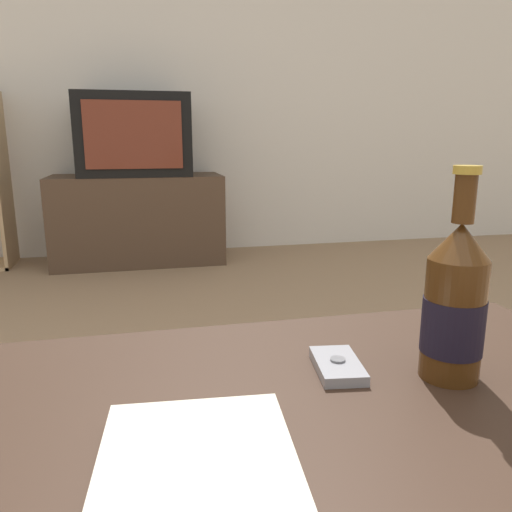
{
  "coord_description": "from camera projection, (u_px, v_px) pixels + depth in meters",
  "views": [
    {
      "loc": [
        -0.13,
        -0.41,
        0.76
      ],
      "look_at": [
        0.06,
        0.4,
        0.56
      ],
      "focal_mm": 35.0,
      "sensor_mm": 36.0,
      "label": 1
    }
  ],
  "objects": [
    {
      "name": "table_book",
      "position": [
        199.0,
        491.0,
        0.41
      ],
      "size": [
        0.2,
        0.27,
        0.02
      ],
      "rotation": [
        0.0,
        0.0,
        -0.08
      ],
      "color": "beige",
      "rests_on": "coffee_table"
    },
    {
      "name": "cell_phone",
      "position": [
        338.0,
        365.0,
        0.66
      ],
      "size": [
        0.07,
        0.11,
        0.02
      ],
      "rotation": [
        0.0,
        0.0,
        -0.14
      ],
      "color": "gray",
      "rests_on": "coffee_table"
    },
    {
      "name": "tv_stand",
      "position": [
        138.0,
        219.0,
        3.09
      ],
      "size": [
        1.02,
        0.44,
        0.54
      ],
      "color": "#4C3828",
      "rests_on": "ground_plane"
    },
    {
      "name": "television",
      "position": [
        134.0,
        135.0,
        2.97
      ],
      "size": [
        0.65,
        0.46,
        0.47
      ],
      "color": "black",
      "rests_on": "tv_stand"
    },
    {
      "name": "beer_bottle",
      "position": [
        455.0,
        305.0,
        0.62
      ],
      "size": [
        0.08,
        0.08,
        0.27
      ],
      "color": "#47280F",
      "rests_on": "coffee_table"
    },
    {
      "name": "coffee_table",
      "position": [
        291.0,
        512.0,
        0.51
      ],
      "size": [
        1.0,
        0.7,
        0.46
      ],
      "color": "#332116",
      "rests_on": "ground_plane"
    },
    {
      "name": "back_wall",
      "position": [
        154.0,
        51.0,
        3.17
      ],
      "size": [
        8.0,
        0.05,
        2.6
      ],
      "color": "silver",
      "rests_on": "ground_plane"
    }
  ]
}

